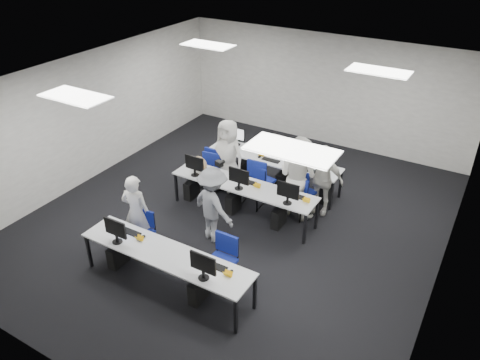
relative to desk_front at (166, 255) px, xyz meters
The scene contains 23 objects.
room 2.54m from the desk_front, 90.00° to the left, with size 9.00×9.02×3.00m.
ceiling_panels 3.33m from the desk_front, 90.00° to the left, with size 5.20×4.60×0.02m.
desk_front is the anchor object (origin of this frame).
desk_mid 2.60m from the desk_front, 90.00° to the left, with size 3.20×0.70×0.73m.
desk_back 4.00m from the desk_front, 90.00° to the left, with size 3.20×0.70×0.73m.
equipment_front 0.38m from the desk_front, behind, with size 2.51×0.41×1.19m.
equipment_mid 2.61m from the desk_front, 94.24° to the left, with size 2.91×0.41×1.19m.
equipment_back 4.04m from the desk_front, 87.27° to the left, with size 2.91×0.41×1.19m.
chair_0 1.20m from the desk_front, 153.24° to the left, with size 0.44×0.48×0.85m.
chair_1 1.00m from the desk_front, 34.23° to the left, with size 0.46×0.51×0.95m.
chair_2 3.32m from the desk_front, 111.13° to the left, with size 0.48×0.52×0.97m.
chair_3 3.08m from the desk_front, 90.43° to the left, with size 0.52×0.56×0.97m.
chair_4 3.32m from the desk_front, 73.16° to the left, with size 0.51×0.55×0.94m.
chair_5 3.58m from the desk_front, 109.64° to the left, with size 0.52×0.56×0.93m.
chair_6 3.43m from the desk_front, 89.07° to the left, with size 0.49×0.52×0.85m.
chair_7 3.52m from the desk_front, 72.46° to the left, with size 0.50×0.54×0.92m.
handbag 2.91m from the desk_front, 113.39° to the left, with size 0.39×0.25×0.32m, color tan.
student_0 1.34m from the desk_front, 151.91° to the left, with size 0.57×0.37×1.56m, color silver.
student_1 3.37m from the desk_front, 73.71° to the left, with size 0.88×0.68×1.80m, color silver.
student_2 3.48m from the desk_front, 104.13° to the left, with size 0.84×0.54×1.71m, color silver.
student_3 3.79m from the desk_front, 69.06° to the left, with size 0.93×0.39×1.58m, color silver.
photographer 1.57m from the desk_front, 92.66° to the left, with size 1.02×0.58×1.57m, color slate.
dslr_camera 1.98m from the desk_front, 90.68° to the left, with size 0.14×0.18×0.10m, color black.
Camera 1 is at (4.19, -7.06, 5.70)m, focal length 35.00 mm.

